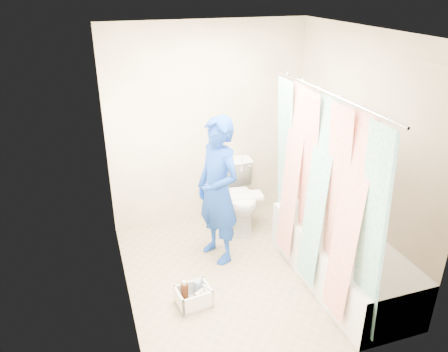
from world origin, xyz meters
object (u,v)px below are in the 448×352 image
object	(u,v)px
toilet	(240,197)
plumber	(218,191)
bathtub	(341,258)
cleaning_caddy	(195,297)

from	to	relation	value
toilet	plumber	distance (m)	0.82
bathtub	cleaning_caddy	distance (m)	1.50
cleaning_caddy	bathtub	bearing A→B (deg)	-11.57
plumber	cleaning_caddy	world-z (taller)	plumber
bathtub	plumber	bearing A→B (deg)	142.45
cleaning_caddy	toilet	bearing A→B (deg)	46.45
toilet	cleaning_caddy	size ratio (longest dim) A/B	2.32
bathtub	toilet	distance (m)	1.47
toilet	plumber	size ratio (longest dim) A/B	0.49
cleaning_caddy	plumber	bearing A→B (deg)	49.17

